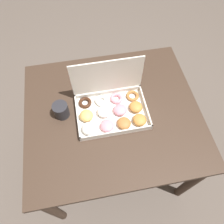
{
  "coord_description": "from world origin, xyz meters",
  "views": [
    {
      "loc": [
        -0.12,
        -0.63,
        1.84
      ],
      "look_at": [
        -0.01,
        -0.01,
        0.76
      ],
      "focal_mm": 35.0,
      "sensor_mm": 36.0,
      "label": 1
    }
  ],
  "objects": [
    {
      "name": "coffee_mug",
      "position": [
        -0.29,
        0.04,
        0.79
      ],
      "size": [
        0.09,
        0.09,
        0.09
      ],
      "color": "#232328",
      "rests_on": "dining_table"
    },
    {
      "name": "ground_plane",
      "position": [
        0.0,
        0.0,
        0.0
      ],
      "size": [
        8.0,
        8.0,
        0.0
      ],
      "primitive_type": "plane",
      "color": "#564C44"
    },
    {
      "name": "donut_box",
      "position": [
        -0.01,
        0.01,
        0.79
      ],
      "size": [
        0.4,
        0.29,
        0.28
      ],
      "color": "white",
      "rests_on": "dining_table"
    },
    {
      "name": "dining_table",
      "position": [
        0.0,
        0.0,
        0.64
      ],
      "size": [
        1.01,
        0.9,
        0.75
      ],
      "color": "#38281E",
      "rests_on": "ground_plane"
    }
  ]
}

